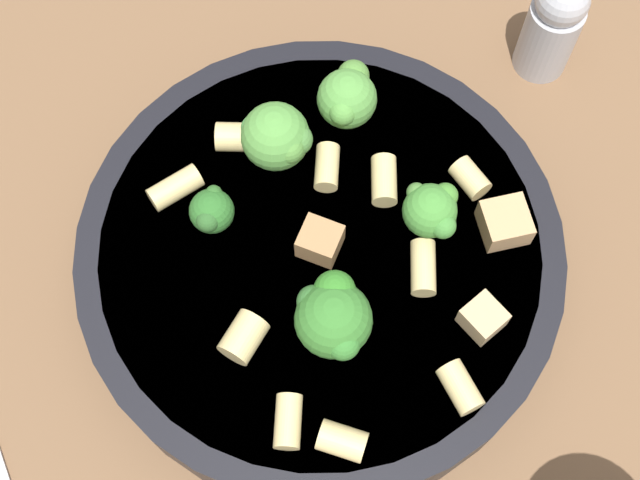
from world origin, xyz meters
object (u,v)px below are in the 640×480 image
(rigatoni_5, at_px, (342,441))
(broccoli_floret_1, at_px, (333,317))
(broccoli_floret_2, at_px, (431,211))
(rigatoni_3, at_px, (243,337))
(rigatoni_4, at_px, (384,180))
(rigatoni_9, at_px, (470,178))
(chicken_chunk_2, at_px, (483,318))
(rigatoni_6, at_px, (322,167))
(pasta_bowl, at_px, (320,259))
(broccoli_floret_0, at_px, (211,212))
(chicken_chunk_1, at_px, (505,223))
(chicken_chunk_0, at_px, (320,249))
(rigatoni_0, at_px, (288,422))
(broccoli_floret_3, at_px, (348,97))
(rigatoni_7, at_px, (460,387))
(rigatoni_2, at_px, (175,188))
(rigatoni_8, at_px, (423,268))
(rigatoni_1, at_px, (237,137))
(broccoli_floret_4, at_px, (277,138))
(pepper_shaker, at_px, (553,25))

(rigatoni_5, bearing_deg, broccoli_floret_1, -171.01)
(broccoli_floret_2, xyz_separation_m, rigatoni_3, (0.07, -0.09, -0.01))
(rigatoni_4, height_order, rigatoni_9, same)
(chicken_chunk_2, bearing_deg, rigatoni_5, -44.52)
(chicken_chunk_2, bearing_deg, rigatoni_6, -131.76)
(rigatoni_4, xyz_separation_m, rigatoni_6, (-0.01, -0.03, -0.00))
(rigatoni_3, height_order, rigatoni_4, rigatoni_3)
(pasta_bowl, distance_m, rigatoni_3, 0.07)
(broccoli_floret_1, distance_m, rigatoni_9, 0.11)
(broccoli_floret_0, distance_m, rigatoni_3, 0.07)
(pasta_bowl, relative_size, chicken_chunk_1, 10.88)
(rigatoni_6, height_order, chicken_chunk_0, chicken_chunk_0)
(rigatoni_0, relative_size, chicken_chunk_1, 1.07)
(broccoli_floret_0, bearing_deg, broccoli_floret_3, 138.50)
(rigatoni_0, height_order, chicken_chunk_1, chicken_chunk_1)
(rigatoni_3, height_order, rigatoni_7, rigatoni_3)
(rigatoni_2, height_order, rigatoni_8, same)
(rigatoni_1, relative_size, rigatoni_5, 1.02)
(broccoli_floret_2, distance_m, rigatoni_5, 0.13)
(chicken_chunk_1, bearing_deg, chicken_chunk_2, -11.13)
(rigatoni_0, bearing_deg, broccoli_floret_2, 150.23)
(broccoli_floret_4, distance_m, rigatoni_3, 0.11)
(pasta_bowl, distance_m, broccoli_floret_4, 0.07)
(rigatoni_5, height_order, rigatoni_6, rigatoni_5)
(rigatoni_0, distance_m, rigatoni_4, 0.14)
(rigatoni_8, bearing_deg, chicken_chunk_2, 51.28)
(chicken_chunk_0, distance_m, chicken_chunk_1, 0.10)
(rigatoni_3, xyz_separation_m, chicken_chunk_0, (-0.05, 0.03, -0.00))
(broccoli_floret_0, relative_size, rigatoni_6, 1.29)
(rigatoni_3, xyz_separation_m, pepper_shaker, (-0.21, 0.16, -0.01))
(rigatoni_4, relative_size, rigatoni_6, 1.06)
(broccoli_floret_1, distance_m, rigatoni_1, 0.12)
(pasta_bowl, distance_m, broccoli_floret_3, 0.09)
(pasta_bowl, bearing_deg, rigatoni_2, -107.24)
(rigatoni_1, xyz_separation_m, rigatoni_4, (0.02, 0.08, -0.00))
(rigatoni_1, bearing_deg, rigatoni_7, 44.32)
(pasta_bowl, bearing_deg, rigatoni_3, -31.33)
(rigatoni_0, relative_size, rigatoni_9, 1.24)
(broccoli_floret_4, distance_m, rigatoni_0, 0.15)
(broccoli_floret_4, bearing_deg, pepper_shaker, 124.52)
(rigatoni_0, distance_m, rigatoni_1, 0.16)
(rigatoni_2, bearing_deg, rigatoni_8, 75.67)
(broccoli_floret_4, bearing_deg, rigatoni_4, 79.68)
(broccoli_floret_3, height_order, rigatoni_5, broccoli_floret_3)
(rigatoni_8, height_order, chicken_chunk_1, chicken_chunk_1)
(rigatoni_7, bearing_deg, broccoli_floret_4, -139.72)
(broccoli_floret_0, distance_m, broccoli_floret_4, 0.05)
(broccoli_floret_4, distance_m, rigatoni_2, 0.06)
(rigatoni_4, xyz_separation_m, rigatoni_7, (0.11, 0.04, 0.00))
(rigatoni_3, height_order, chicken_chunk_0, same)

